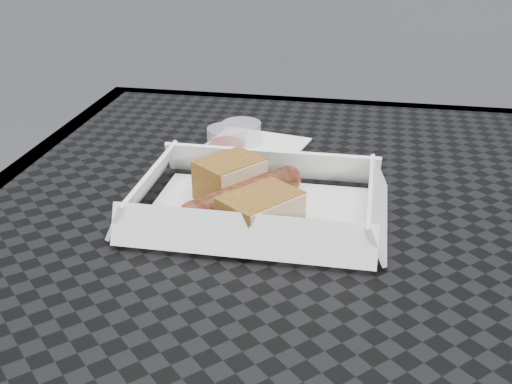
% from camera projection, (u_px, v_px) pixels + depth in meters
% --- Properties ---
extents(patio_table, '(0.80, 0.80, 0.74)m').
position_uv_depth(patio_table, '(339.00, 281.00, 0.68)').
color(patio_table, black).
rests_on(patio_table, ground).
extents(food_tray, '(0.22, 0.15, 0.00)m').
position_uv_depth(food_tray, '(258.00, 213.00, 0.65)').
color(food_tray, white).
rests_on(food_tray, patio_table).
extents(bratwurst, '(0.11, 0.13, 0.03)m').
position_uv_depth(bratwurst, '(243.00, 196.00, 0.65)').
color(bratwurst, maroon).
rests_on(bratwurst, food_tray).
extents(bread_near, '(0.08, 0.08, 0.04)m').
position_uv_depth(bread_near, '(230.00, 178.00, 0.67)').
color(bread_near, brown).
rests_on(bread_near, food_tray).
extents(bread_far, '(0.08, 0.09, 0.04)m').
position_uv_depth(bread_far, '(260.00, 213.00, 0.60)').
color(bread_far, brown).
rests_on(bread_far, food_tray).
extents(veg_garnish, '(0.03, 0.03, 0.00)m').
position_uv_depth(veg_garnish, '(303.00, 229.00, 0.61)').
color(veg_garnish, '#FF580B').
rests_on(veg_garnish, food_tray).
extents(napkin, '(0.14, 0.14, 0.00)m').
position_uv_depth(napkin, '(252.00, 148.00, 0.81)').
color(napkin, white).
rests_on(napkin, patio_table).
extents(condiment_cup_sauce, '(0.05, 0.05, 0.03)m').
position_uv_depth(condiment_cup_sauce, '(227.00, 140.00, 0.80)').
color(condiment_cup_sauce, maroon).
rests_on(condiment_cup_sauce, patio_table).
extents(condiment_cup_empty, '(0.05, 0.05, 0.03)m').
position_uv_depth(condiment_cup_empty, '(242.00, 134.00, 0.82)').
color(condiment_cup_empty, silver).
rests_on(condiment_cup_empty, patio_table).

